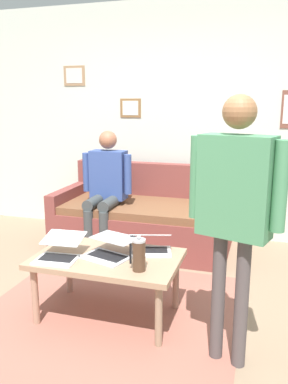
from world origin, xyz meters
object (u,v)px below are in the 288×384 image
Objects in this scene: coffee_table at (108,263)px; laptop_left at (109,250)px; couch at (144,219)px; person_standing at (235,199)px; laptop_center at (150,246)px; person_seated at (106,184)px; french_press at (139,255)px; laptop_right at (59,252)px.

laptop_left reaches higher than coffee_table.
person_standing is (-1.09, 1.80, 0.73)m from couch.
person_seated is at bearing -53.71° from laptop_center.
laptop_center is 0.37m from french_press.
laptop_left is at bearing 113.18° from person_seated.
laptop_right is 0.24× the size of person_standing.
coffee_table is at bearing 96.83° from couch.
laptop_left is at bearing -158.49° from laptop_right.
laptop_center reaches higher than laptop_left.
laptop_left is 1.68× the size of french_press.
coffee_table is 0.36m from laptop_right.
person_standing is at bearing 143.57° from laptop_center.
person_standing is 1.26× the size of person_seated.
couch is 4.49× the size of laptop_left.
laptop_left is 0.33m from french_press.
laptop_center is 1.38m from person_seated.
laptop_center is at bearing -151.64° from laptop_right.
person_seated is at bearing -60.28° from french_press.
laptop_center is (-0.26, -0.19, -0.00)m from laptop_left.
couch is at bearing -71.20° from laptop_center.
coffee_table is at bearing 112.62° from person_seated.
laptop_right is 1.34m from person_standing.
coffee_table is 0.10m from laptop_left.
french_press is at bearing 93.84° from laptop_center.
french_press is 0.76m from person_standing.
french_press is (-0.28, 0.17, 0.07)m from laptop_left.
couch is 2.22m from person_standing.
person_standing is at bearing 121.14° from couch.
person_seated is (0.54, -1.29, 0.30)m from coffee_table.
french_press is at bearing 105.78° from couch.
french_press reaches higher than laptop_left.
person_standing is at bearing 132.58° from person_seated.
person_seated is (0.83, -1.46, 0.14)m from french_press.
french_press is (-0.29, 0.17, 0.16)m from coffee_table.
french_press is (-0.02, 0.36, 0.07)m from laptop_center.
laptop_center is at bearing -86.16° from french_press.
french_press is (-0.48, 1.69, 0.29)m from couch.
person_seated is (0.55, -1.29, 0.20)m from laptop_left.
coffee_table is at bearing 35.20° from laptop_center.
french_press is 0.19× the size of person_seated.
laptop_left is (-0.01, -0.00, 0.10)m from coffee_table.
person_seated reaches higher than coffee_table.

